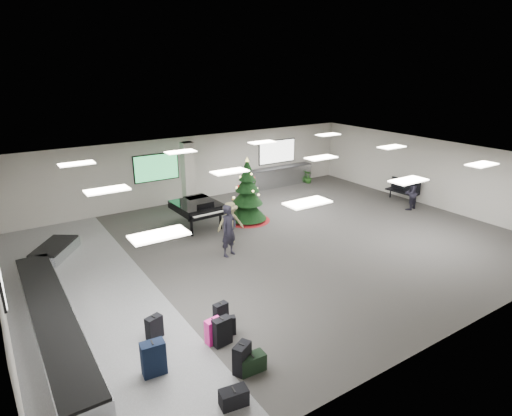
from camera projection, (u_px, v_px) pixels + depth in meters
ground at (277, 245)px, 16.20m from camera, size 18.00×18.00×0.00m
room_envelope at (259, 183)px, 15.79m from camera, size 18.02×14.02×3.21m
baggage_carousel at (53, 301)px, 11.99m from camera, size 2.28×9.71×0.43m
service_counter at (280, 176)px, 23.89m from camera, size 4.05×0.65×1.08m
suitcase_0 at (242, 358)px, 9.45m from camera, size 0.52×0.44×0.72m
suitcase_1 at (222, 331)px, 10.39m from camera, size 0.48×0.29×0.73m
pink_suitcase at (214, 331)px, 10.46m from camera, size 0.43×0.28×0.65m
suitcase_3 at (221, 313)px, 11.28m from camera, size 0.41×0.26×0.59m
navy_suitcase at (154, 358)px, 9.37m from camera, size 0.55×0.36×0.82m
green_duffel at (252, 363)px, 9.51m from camera, size 0.63×0.34×0.43m
suitcase_7 at (229, 326)px, 10.80m from camera, size 0.38×0.28×0.51m
suitcase_8 at (154, 327)px, 10.64m from camera, size 0.46×0.34×0.62m
black_duffel at (234, 397)px, 8.56m from camera, size 0.61×0.40×0.39m
christmas_tree at (247, 199)px, 18.46m from camera, size 1.98×1.98×2.82m
grand_piano at (198, 207)px, 17.69m from camera, size 1.79×2.25×1.25m
bench at (404, 189)px, 21.36m from camera, size 0.67×1.68×1.04m
traveler_a at (229, 231)px, 15.07m from camera, size 0.80×0.65×1.88m
traveler_b at (230, 222)px, 16.22m from camera, size 1.13×0.76×1.62m
traveler_bench at (410, 193)px, 19.93m from camera, size 0.88×0.75×1.62m
potted_plant_left at (253, 188)px, 22.13m from camera, size 0.56×0.53×0.81m
potted_plant_right at (308, 177)px, 24.50m from camera, size 0.55×0.55×0.71m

